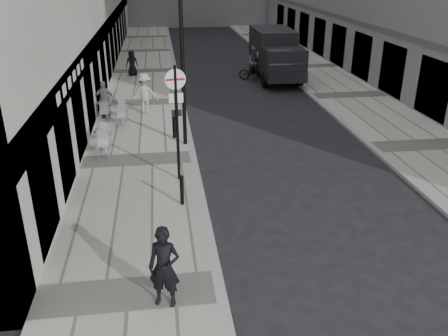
{
  "coord_description": "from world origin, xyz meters",
  "views": [
    {
      "loc": [
        -1.06,
        -5.83,
        6.75
      ],
      "look_at": [
        0.59,
        6.25,
        1.4
      ],
      "focal_mm": 38.0,
      "sensor_mm": 36.0,
      "label": 1
    }
  ],
  "objects_px": {
    "sign_post": "(176,109)",
    "lamppost": "(182,61)",
    "walking_man": "(164,267)",
    "cyclist": "(254,67)",
    "panel_van": "(275,52)"
  },
  "relations": [
    {
      "from": "sign_post",
      "to": "lamppost",
      "type": "height_order",
      "value": "lamppost"
    },
    {
      "from": "walking_man",
      "to": "sign_post",
      "type": "height_order",
      "value": "sign_post"
    },
    {
      "from": "cyclist",
      "to": "sign_post",
      "type": "bearing_deg",
      "value": -94.27
    },
    {
      "from": "lamppost",
      "to": "cyclist",
      "type": "distance_m",
      "value": 12.15
    },
    {
      "from": "walking_man",
      "to": "panel_van",
      "type": "bearing_deg",
      "value": 87.14
    },
    {
      "from": "sign_post",
      "to": "lamppost",
      "type": "bearing_deg",
      "value": 75.41
    },
    {
      "from": "sign_post",
      "to": "cyclist",
      "type": "height_order",
      "value": "sign_post"
    },
    {
      "from": "walking_man",
      "to": "cyclist",
      "type": "distance_m",
      "value": 21.11
    },
    {
      "from": "panel_van",
      "to": "cyclist",
      "type": "relative_size",
      "value": 3.12
    },
    {
      "from": "lamppost",
      "to": "cyclist",
      "type": "bearing_deg",
      "value": 65.65
    },
    {
      "from": "walking_man",
      "to": "lamppost",
      "type": "height_order",
      "value": "lamppost"
    },
    {
      "from": "lamppost",
      "to": "walking_man",
      "type": "bearing_deg",
      "value": -95.92
    },
    {
      "from": "walking_man",
      "to": "cyclist",
      "type": "height_order",
      "value": "cyclist"
    },
    {
      "from": "sign_post",
      "to": "lamppost",
      "type": "xyz_separation_m",
      "value": [
        0.4,
        3.26,
        0.85
      ]
    },
    {
      "from": "panel_van",
      "to": "sign_post",
      "type": "bearing_deg",
      "value": -113.78
    }
  ]
}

